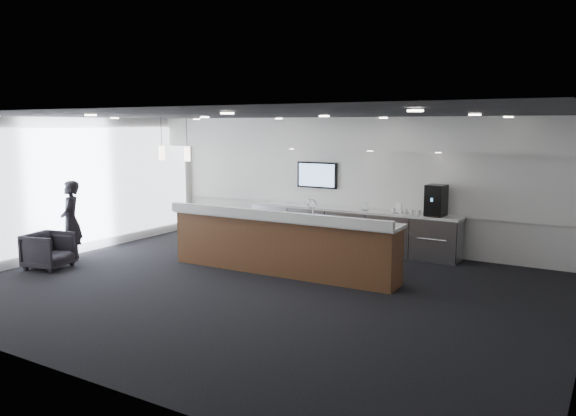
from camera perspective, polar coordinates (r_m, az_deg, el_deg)
The scene contains 23 objects.
ground at distance 9.94m, azimuth -2.69°, elevation -8.15°, with size 10.00×10.00×0.00m, color black.
ceiling at distance 9.53m, azimuth -2.82°, elevation 9.42°, with size 10.00×8.00×0.02m, color black.
back_wall at distance 13.11m, azimuth 7.02°, elevation 2.52°, with size 10.00×0.02×3.00m, color white.
left_wall at distance 13.06m, azimuth -21.32°, elevation 1.99°, with size 0.02×8.00×3.00m, color white.
soffit_bulkhead at distance 12.63m, azimuth 6.28°, elevation 7.54°, with size 10.00×0.90×0.70m, color white.
alcove_panel at distance 13.07m, azimuth 6.98°, elevation 2.95°, with size 9.80×0.06×1.40m, color white.
window_blinds_wall at distance 13.03m, azimuth -21.21°, elevation 1.98°, with size 0.04×7.36×2.55m, color white.
back_credenza at distance 12.93m, azimuth 6.29°, elevation -2.13°, with size 5.06×0.66×0.95m.
wall_tv at distance 13.45m, azimuth 2.97°, elevation 3.36°, with size 1.05×0.08×0.62m.
pendant_left at distance 11.64m, azimuth -10.46°, elevation 5.42°, with size 0.12×0.12×0.30m, color #FFE8C6.
pendant_right at distance 12.12m, azimuth -12.96°, elevation 5.45°, with size 0.12×0.12×0.30m, color #FFE8C6.
ceiling_can_lights at distance 9.53m, azimuth -2.81°, elevation 9.24°, with size 7.00×5.00×0.02m, color white, non-canonical shape.
service_counter at distance 10.80m, azimuth -0.67°, elevation -3.63°, with size 4.74×0.91×1.49m.
coffee_machine at distance 12.10m, azimuth 14.81°, elevation 0.75°, with size 0.40×0.51×0.65m.
info_sign_left at distance 12.63m, azimuth 7.79°, elevation 0.26°, with size 0.15×0.02×0.21m, color white.
info_sign_right at distance 12.29m, azimuth 11.14°, elevation -0.01°, with size 0.17×0.02×0.23m, color white.
armchair at distance 12.15m, azimuth -23.11°, elevation -3.99°, with size 0.77×0.80×0.72m, color black.
lounge_guest at distance 12.64m, azimuth -21.19°, elevation -1.21°, with size 0.62×0.40×1.69m, color black.
cup_0 at distance 12.19m, azimuth 13.12°, elevation -0.44°, with size 0.11×0.11×0.11m, color white.
cup_1 at distance 12.23m, azimuth 12.50°, elevation -0.39°, with size 0.11×0.11×0.11m, color white.
cup_2 at distance 12.27m, azimuth 11.88°, elevation -0.33°, with size 0.11×0.11×0.11m, color white.
cup_3 at distance 12.32m, azimuth 11.26°, elevation -0.28°, with size 0.11×0.11×0.11m, color white.
cup_4 at distance 12.37m, azimuth 10.65°, elevation -0.23°, with size 0.11×0.11×0.11m, color white.
Camera 1 is at (5.30, -7.91, 2.83)m, focal length 35.00 mm.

